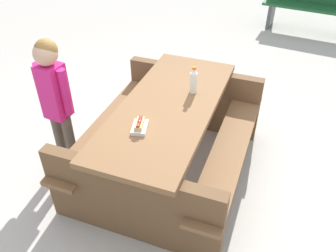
{
  "coord_description": "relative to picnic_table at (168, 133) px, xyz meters",
  "views": [
    {
      "loc": [
        2.26,
        0.94,
        2.39
      ],
      "look_at": [
        0.0,
        0.0,
        0.52
      ],
      "focal_mm": 37.55,
      "sensor_mm": 36.0,
      "label": 1
    }
  ],
  "objects": [
    {
      "name": "ground_plane",
      "position": [
        0.0,
        0.0,
        -0.44
      ],
      "size": [
        30.0,
        30.0,
        0.0
      ],
      "primitive_type": "plane",
      "color": "#B7B2A8",
      "rests_on": "ground"
    },
    {
      "name": "picnic_table",
      "position": [
        0.0,
        0.0,
        0.0
      ],
      "size": [
        1.85,
        1.47,
        0.75
      ],
      "color": "brown",
      "rests_on": "ground"
    },
    {
      "name": "soda_bottle",
      "position": [
        -0.27,
        0.13,
        0.42
      ],
      "size": [
        0.06,
        0.06,
        0.25
      ],
      "color": "silver",
      "rests_on": "picnic_table"
    },
    {
      "name": "hotdog_tray",
      "position": [
        0.39,
        -0.07,
        0.34
      ],
      "size": [
        0.2,
        0.16,
        0.08
      ],
      "color": "white",
      "rests_on": "picnic_table"
    },
    {
      "name": "child_in_coat",
      "position": [
        0.29,
        -0.92,
        0.38
      ],
      "size": [
        0.2,
        0.32,
        1.29
      ],
      "color": "brown",
      "rests_on": "ground"
    },
    {
      "name": "park_bench_near",
      "position": [
        -4.13,
        0.87,
        0.0
      ],
      "size": [
        0.49,
        1.52,
        0.85
      ],
      "color": "#1E592D",
      "rests_on": "ground"
    }
  ]
}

